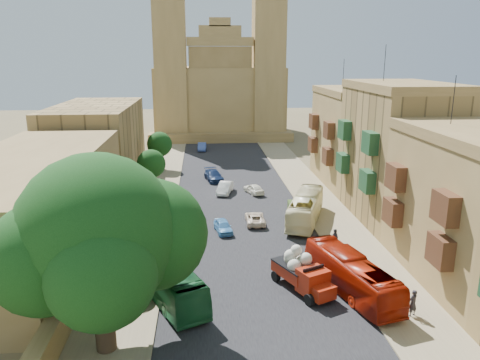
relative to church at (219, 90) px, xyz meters
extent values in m
cube|color=black|center=(0.00, -48.61, -9.51)|extent=(14.00, 140.00, 0.01)
cube|color=#857657|center=(9.50, -48.61, -9.51)|extent=(5.00, 140.00, 0.01)
cube|color=#857657|center=(-9.50, -48.61, -9.51)|extent=(5.00, 140.00, 0.01)
cube|color=#857657|center=(7.00, -48.61, -9.46)|extent=(0.25, 140.00, 0.12)
cube|color=#857657|center=(-7.00, -48.61, -9.46)|extent=(0.25, 140.00, 0.12)
cube|color=olive|center=(16.00, -67.61, -4.27)|extent=(8.00, 14.00, 10.50)
cylinder|color=black|center=(15.00, -64.81, 3.58)|extent=(0.06, 0.06, 3.60)
cube|color=#4E2C1A|center=(11.55, -71.53, -5.53)|extent=(0.90, 2.20, 2.00)
cube|color=#4E2C1A|center=(11.55, -63.69, -5.53)|extent=(0.90, 2.20, 2.00)
cube|color=#4E2C1A|center=(11.55, -71.53, -2.59)|extent=(0.90, 2.20, 2.00)
cube|color=#4E2C1A|center=(11.55, -63.69, -2.59)|extent=(0.90, 2.20, 2.00)
cube|color=olive|center=(16.00, -53.61, -3.02)|extent=(8.00, 14.00, 13.00)
cube|color=olive|center=(16.00, -53.61, 3.88)|extent=(8.20, 14.00, 0.80)
cylinder|color=black|center=(15.00, -50.81, 6.08)|extent=(0.06, 0.06, 3.60)
cube|color=#1C4727|center=(11.55, -57.53, -4.58)|extent=(0.90, 2.20, 2.00)
cube|color=#1C4727|center=(11.55, -49.69, -4.58)|extent=(0.90, 2.20, 2.00)
cube|color=#1C4727|center=(11.55, -57.53, -0.94)|extent=(0.90, 2.20, 2.00)
cube|color=#1C4727|center=(11.55, -49.69, -0.94)|extent=(0.90, 2.20, 2.00)
cube|color=olive|center=(16.00, -39.61, -3.77)|extent=(8.00, 14.00, 11.50)
cube|color=olive|center=(16.00, -39.61, 2.38)|extent=(8.20, 14.00, 0.80)
cylinder|color=black|center=(15.00, -36.81, 4.58)|extent=(0.06, 0.06, 3.60)
cube|color=#4E2C1A|center=(11.55, -43.53, -5.15)|extent=(0.90, 2.20, 2.00)
cube|color=#4E2C1A|center=(11.55, -35.69, -5.15)|extent=(0.90, 2.20, 2.00)
cube|color=#4E2C1A|center=(11.55, -43.53, -1.93)|extent=(0.90, 2.20, 2.00)
cube|color=#4E2C1A|center=(11.55, -35.69, -1.93)|extent=(0.90, 2.20, 2.00)
cube|color=olive|center=(-12.50, -58.61, -8.62)|extent=(1.00, 40.00, 1.80)
cube|color=olive|center=(-18.00, -60.61, -5.32)|extent=(10.00, 28.00, 8.40)
cube|color=olive|center=(-18.00, -34.61, -4.52)|extent=(10.00, 22.00, 10.00)
cube|color=olive|center=(0.00, 2.39, -2.52)|extent=(26.00, 20.00, 14.00)
cube|color=olive|center=(0.00, -8.11, -8.62)|extent=(28.00, 4.00, 1.80)
cube|color=olive|center=(0.00, -6.41, 0.48)|extent=(12.00, 2.00, 16.00)
cube|color=olive|center=(0.00, -6.41, 9.38)|extent=(12.60, 2.40, 1.60)
cube|color=olive|center=(0.00, -6.41, 11.08)|extent=(8.00, 2.00, 2.40)
cube|color=olive|center=(0.00, -6.41, 12.88)|extent=(4.00, 2.00, 1.60)
cube|color=olive|center=(-9.50, -5.11, 4.98)|extent=(6.00, 6.00, 29.00)
cube|color=olive|center=(9.50, -5.11, 4.98)|extent=(6.00, 6.00, 29.00)
cylinder|color=#34261A|center=(-9.50, -74.61, -7.34)|extent=(1.15, 1.15, 4.35)
sphere|color=black|center=(-9.50, -74.61, -2.41)|extent=(8.71, 8.71, 8.71)
sphere|color=black|center=(-6.75, -73.24, -3.10)|extent=(6.42, 6.42, 6.42)
sphere|color=black|center=(-12.02, -75.64, -3.33)|extent=(5.96, 5.96, 5.96)
sphere|color=black|center=(-8.81, -77.36, -3.56)|extent=(5.50, 5.50, 5.50)
sphere|color=black|center=(-10.76, -72.09, -1.49)|extent=(5.04, 5.04, 5.04)
cylinder|color=#34261A|center=(-10.00, -66.61, -8.44)|extent=(0.44, 0.44, 2.14)
sphere|color=black|center=(-10.00, -66.61, -6.28)|extent=(3.12, 3.12, 3.12)
cylinder|color=#34261A|center=(-10.00, -54.61, -8.53)|extent=(0.44, 0.44, 1.97)
sphere|color=black|center=(-10.00, -54.61, -6.54)|extent=(2.87, 2.87, 2.87)
cylinder|color=#34261A|center=(-10.00, -42.61, -8.32)|extent=(0.44, 0.44, 2.40)
sphere|color=black|center=(-10.00, -42.61, -5.90)|extent=(3.49, 3.49, 3.49)
cylinder|color=#34261A|center=(-10.00, -30.61, -8.26)|extent=(0.44, 0.44, 2.52)
sphere|color=black|center=(-10.00, -30.61, -5.72)|extent=(3.66, 3.66, 3.66)
cube|color=#9D200C|center=(2.77, -67.80, -8.37)|extent=(3.22, 3.84, 0.82)
cube|color=black|center=(2.77, -67.80, -7.91)|extent=(3.28, 3.90, 0.11)
cube|color=#9D200C|center=(3.65, -69.71, -8.28)|extent=(2.40, 2.22, 1.65)
cube|color=#9D200C|center=(4.12, -70.71, -8.64)|extent=(1.88, 1.65, 0.92)
cube|color=black|center=(3.65, -69.71, -7.64)|extent=(1.62, 0.82, 0.82)
cylinder|color=black|center=(3.17, -70.85, -9.10)|extent=(0.64, 0.88, 0.82)
cylinder|color=black|center=(4.83, -70.07, -9.10)|extent=(0.64, 0.88, 0.82)
cylinder|color=black|center=(1.48, -67.19, -9.10)|extent=(0.64, 0.88, 0.82)
cylinder|color=black|center=(3.14, -66.42, -9.10)|extent=(0.64, 0.88, 0.82)
sphere|color=beige|center=(2.58, -68.49, -7.68)|extent=(1.01, 1.01, 1.01)
sphere|color=beige|center=(3.30, -67.86, -7.68)|extent=(1.01, 1.01, 1.01)
sphere|color=beige|center=(2.54, -67.30, -7.68)|extent=(1.01, 1.01, 1.01)
sphere|color=beige|center=(2.40, -67.87, -7.18)|extent=(0.92, 0.92, 0.92)
sphere|color=beige|center=(3.41, -68.41, -7.22)|extent=(0.92, 0.92, 0.92)
sphere|color=beige|center=(2.81, -67.88, -6.77)|extent=(0.82, 0.82, 0.82)
cube|color=#364E1D|center=(5.75, -54.47, -8.67)|extent=(2.11, 4.24, 1.70)
cylinder|color=black|center=(4.84, -55.83, -9.18)|extent=(0.32, 0.70, 0.68)
cylinder|color=black|center=(6.44, -55.96, -9.18)|extent=(0.32, 0.70, 0.68)
cylinder|color=black|center=(5.07, -52.98, -9.18)|extent=(0.32, 0.70, 0.68)
cylinder|color=black|center=(6.67, -53.11, -9.18)|extent=(0.32, 0.70, 0.68)
imported|color=#1C5B2E|center=(-6.50, -68.67, -8.11)|extent=(6.32, 10.14, 2.81)
imported|color=#9E1906|center=(6.50, -69.23, -8.15)|extent=(4.73, 10.08, 2.74)
imported|color=#F3E7AF|center=(6.50, -54.46, -8.09)|extent=(5.84, 10.45, 2.86)
imported|color=#4D95CE|center=(-1.96, -56.80, -8.93)|extent=(1.96, 3.64, 1.18)
imported|color=white|center=(-1.11, -43.78, -8.83)|extent=(2.41, 4.37, 1.36)
imported|color=beige|center=(1.35, -54.68, -8.96)|extent=(1.91, 4.01, 1.10)
imported|color=#14254B|center=(-2.33, -37.63, -8.82)|extent=(2.83, 5.10, 1.40)
imported|color=white|center=(2.37, -44.19, -8.91)|extent=(2.57, 3.83, 1.21)
imported|color=#445EAB|center=(-3.81, -16.67, -8.84)|extent=(1.57, 4.16, 1.35)
imported|color=#2C292E|center=(9.51, -72.64, -8.60)|extent=(0.78, 0.67, 1.82)
imported|color=#3A3940|center=(7.50, -61.68, -8.58)|extent=(0.65, 1.16, 1.87)
camera|label=1|loc=(-3.79, -98.63, 6.77)|focal=35.00mm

